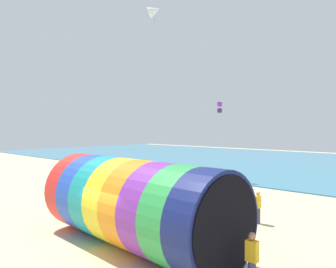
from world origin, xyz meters
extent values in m
plane|color=#CCBA8C|center=(0.00, 0.00, 0.00)|extent=(120.00, 120.00, 0.00)
cylinder|color=red|center=(-3.91, 1.24, 1.79)|extent=(1.33, 3.64, 3.58)
cylinder|color=blue|center=(-2.77, 1.18, 1.79)|extent=(1.33, 3.64, 3.58)
cylinder|color=teal|center=(-1.62, 1.12, 1.79)|extent=(1.33, 3.64, 3.58)
cylinder|color=yellow|center=(-0.48, 1.06, 1.79)|extent=(1.33, 3.64, 3.58)
cylinder|color=orange|center=(0.66, 1.00, 1.79)|extent=(1.33, 3.64, 3.58)
cylinder|color=purple|center=(1.80, 0.94, 1.79)|extent=(1.33, 3.64, 3.58)
cylinder|color=green|center=(2.95, 0.88, 1.79)|extent=(1.33, 3.64, 3.58)
cylinder|color=navy|center=(4.09, 0.82, 1.79)|extent=(1.33, 3.64, 3.58)
cylinder|color=black|center=(4.68, 0.79, 1.79)|extent=(0.23, 3.30, 3.30)
cube|color=yellow|center=(5.34, 1.07, 1.17)|extent=(0.36, 0.22, 0.64)
sphere|color=#9E7051|center=(5.34, 1.07, 1.62)|extent=(0.23, 0.23, 0.23)
cube|color=purple|center=(-6.58, 17.15, 6.99)|extent=(0.46, 0.46, 0.38)
cube|color=#4C1E6B|center=(-6.58, 17.15, 6.42)|extent=(0.46, 0.46, 0.38)
cylinder|color=black|center=(-6.58, 17.15, 6.71)|extent=(0.02, 0.02, 1.02)
cone|color=white|center=(-10.19, 12.44, 15.06)|extent=(1.57, 1.46, 1.26)
cylinder|color=gray|center=(-10.19, 12.44, 14.24)|extent=(0.03, 0.03, 1.10)
cylinder|color=#383D56|center=(2.25, 7.42, 0.40)|extent=(0.24, 0.24, 0.80)
cube|color=yellow|center=(2.25, 7.42, 1.10)|extent=(0.25, 0.38, 0.60)
sphere|color=tan|center=(2.25, 7.42, 1.53)|extent=(0.22, 0.22, 0.22)
cylinder|color=#383D56|center=(-9.02, 10.07, 0.37)|extent=(0.24, 0.24, 0.75)
cube|color=white|center=(-9.02, 10.07, 1.03)|extent=(0.41, 0.41, 0.56)
sphere|color=tan|center=(-9.02, 10.07, 1.43)|extent=(0.20, 0.20, 0.20)
camera|label=1|loc=(10.12, -7.82, 4.89)|focal=35.00mm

